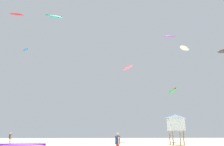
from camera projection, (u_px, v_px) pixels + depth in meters
name	position (u px, v px, depth m)	size (l,w,h in m)	color
person_foreground	(118.00, 142.00, 18.40)	(0.37, 0.53, 1.66)	#B21E23
person_midground	(10.00, 138.00, 33.86)	(0.41, 0.42, 1.63)	silver
kite_grounded_near	(22.00, 146.00, 25.00)	(5.10, 1.99, 0.64)	purple
lifeguard_tower	(176.00, 122.00, 34.83)	(2.30, 2.30, 4.15)	#8C704C
kite_aloft_0	(26.00, 50.00, 56.44)	(2.02, 2.33, 0.29)	blue
kite_aloft_1	(17.00, 14.00, 53.28)	(3.01, 1.26, 0.32)	red
kite_aloft_3	(54.00, 16.00, 57.80)	(4.40, 2.43, 0.80)	#19B29E
kite_aloft_4	(128.00, 68.00, 48.37)	(2.53, 4.36, 0.69)	#E5598C
kite_aloft_5	(170.00, 36.00, 42.73)	(2.15, 0.77, 0.31)	purple
kite_aloft_7	(184.00, 48.00, 53.05)	(3.45, 3.28, 0.84)	white
kite_aloft_8	(173.00, 91.00, 45.30)	(1.46, 4.45, 0.93)	green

